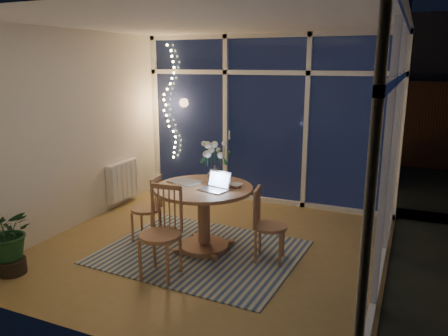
{
  "coord_description": "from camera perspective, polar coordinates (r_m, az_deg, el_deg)",
  "views": [
    {
      "loc": [
        2.12,
        -4.45,
        2.18
      ],
      "look_at": [
        0.06,
        0.25,
        0.93
      ],
      "focal_mm": 35.0,
      "sensor_mm": 36.0,
      "label": 1
    }
  ],
  "objects": [
    {
      "name": "garden_patio",
      "position": [
        9.84,
        13.59,
        0.12
      ],
      "size": [
        12.0,
        6.0,
        0.1
      ],
      "primitive_type": "cube",
      "color": "black",
      "rests_on": "ground"
    },
    {
      "name": "ceiling",
      "position": [
        4.94,
        -1.87,
        18.54
      ],
      "size": [
        4.0,
        4.0,
        0.0
      ],
      "primitive_type": "plane",
      "color": "silver",
      "rests_on": "wall_back"
    },
    {
      "name": "radiator",
      "position": [
        6.94,
        -13.06,
        -1.55
      ],
      "size": [
        0.1,
        0.7,
        0.58
      ],
      "primitive_type": "cube",
      "color": "white",
      "rests_on": "wall_left"
    },
    {
      "name": "neighbour_roof",
      "position": [
        13.08,
        16.13,
        13.23
      ],
      "size": [
        7.0,
        3.0,
        2.2
      ],
      "primitive_type": "cube",
      "color": "#2E3038",
      "rests_on": "ground"
    },
    {
      "name": "garden_shrubs",
      "position": [
        8.55,
        3.22,
        1.96
      ],
      "size": [
        0.9,
        0.9,
        0.9
      ],
      "primitive_type": "sphere",
      "color": "black",
      "rests_on": "ground"
    },
    {
      "name": "bowl",
      "position": [
        5.03,
        1.52,
        -2.29
      ],
      "size": [
        0.16,
        0.16,
        0.04
      ],
      "primitive_type": "imported",
      "rotation": [
        0.0,
        0.0,
        -0.05
      ],
      "color": "white",
      "rests_on": "dining_table"
    },
    {
      "name": "chair_right",
      "position": [
        4.9,
        6.04,
        -7.38
      ],
      "size": [
        0.45,
        0.45,
        0.85
      ],
      "primitive_type": "cube",
      "rotation": [
        0.0,
        0.0,
        1.72
      ],
      "color": "#976344",
      "rests_on": "floor"
    },
    {
      "name": "garden_fence",
      "position": [
        10.25,
        11.64,
        6.21
      ],
      "size": [
        11.0,
        0.08,
        1.8
      ],
      "primitive_type": "cube",
      "color": "#321E12",
      "rests_on": "ground"
    },
    {
      "name": "laptop",
      "position": [
        4.87,
        -1.41,
        -1.7
      ],
      "size": [
        0.36,
        0.33,
        0.22
      ],
      "primitive_type": null,
      "rotation": [
        0.0,
        0.0,
        -0.24
      ],
      "color": "#B9B8BD",
      "rests_on": "dining_table"
    },
    {
      "name": "wall_left",
      "position": [
        6.12,
        -18.97,
        4.67
      ],
      "size": [
        0.04,
        4.0,
        2.6
      ],
      "primitive_type": "cube",
      "color": "silver",
      "rests_on": "floor"
    },
    {
      "name": "phone",
      "position": [
        4.94,
        -1.59,
        -2.73
      ],
      "size": [
        0.13,
        0.08,
        0.01
      ],
      "primitive_type": "cube",
      "rotation": [
        0.0,
        0.0,
        -0.16
      ],
      "color": "black",
      "rests_on": "dining_table"
    },
    {
      "name": "wall_back",
      "position": [
        6.84,
        5.48,
        6.21
      ],
      "size": [
        4.0,
        0.04,
        2.6
      ],
      "primitive_type": "cube",
      "color": "silver",
      "rests_on": "floor"
    },
    {
      "name": "flower_vase",
      "position": [
        5.23,
        -1.13,
        -0.67
      ],
      "size": [
        0.21,
        0.21,
        0.21
      ],
      "primitive_type": "imported",
      "rotation": [
        0.0,
        0.0,
        -0.05
      ],
      "color": "silver",
      "rests_on": "dining_table"
    },
    {
      "name": "window_wall_back",
      "position": [
        6.81,
        5.38,
        6.18
      ],
      "size": [
        4.0,
        0.1,
        2.6
      ],
      "primitive_type": "cube",
      "color": "white",
      "rests_on": "floor"
    },
    {
      "name": "potted_plant",
      "position": [
        5.11,
        -26.24,
        -8.41
      ],
      "size": [
        0.68,
        0.65,
        0.76
      ],
      "primitive_type": "imported",
      "rotation": [
        0.0,
        0.0,
        -0.42
      ],
      "color": "#1B4C25",
      "rests_on": "floor"
    },
    {
      "name": "chair_left",
      "position": [
        5.54,
        -10.16,
        -5.1
      ],
      "size": [
        0.44,
        0.44,
        0.84
      ],
      "primitive_type": "cube",
      "rotation": [
        0.0,
        0.0,
        -1.42
      ],
      "color": "#976344",
      "rests_on": "floor"
    },
    {
      "name": "wall_right",
      "position": [
        4.54,
        21.73,
        1.51
      ],
      "size": [
        0.04,
        4.0,
        2.6
      ],
      "primitive_type": "cube",
      "color": "silver",
      "rests_on": "floor"
    },
    {
      "name": "rug",
      "position": [
        5.23,
        -3.09,
        -10.9
      ],
      "size": [
        2.3,
        1.88,
        0.01
      ],
      "primitive_type": "cube",
      "rotation": [
        0.0,
        0.0,
        -0.05
      ],
      "color": "beige",
      "rests_on": "floor"
    },
    {
      "name": "wall_front",
      "position": [
        3.35,
        -16.58,
        -2.11
      ],
      "size": [
        4.0,
        0.04,
        2.6
      ],
      "primitive_type": "cube",
      "color": "silver",
      "rests_on": "floor"
    },
    {
      "name": "window_wall_right",
      "position": [
        4.54,
        21.23,
        1.55
      ],
      "size": [
        0.1,
        4.0,
        2.6
      ],
      "primitive_type": "cube",
      "color": "white",
      "rests_on": "floor"
    },
    {
      "name": "newspapers",
      "position": [
        5.23,
        -5.22,
        -1.87
      ],
      "size": [
        0.44,
        0.4,
        0.01
      ],
      "primitive_type": "cube",
      "rotation": [
        0.0,
        0.0,
        -0.47
      ],
      "color": "silver",
      "rests_on": "dining_table"
    },
    {
      "name": "fairy_lights",
      "position": [
        7.39,
        -7.14,
        8.48
      ],
      "size": [
        0.24,
        0.1,
        1.85
      ],
      "primitive_type": null,
      "color": "#FFD466",
      "rests_on": "window_wall_back"
    },
    {
      "name": "floor",
      "position": [
        5.39,
        -1.65,
        -10.21
      ],
      "size": [
        4.0,
        4.0,
        0.0
      ],
      "primitive_type": "plane",
      "color": "olive",
      "rests_on": "ground"
    },
    {
      "name": "chair_front",
      "position": [
        4.54,
        -8.38,
        -8.42
      ],
      "size": [
        0.49,
        0.49,
        0.97
      ],
      "primitive_type": "cube",
      "rotation": [
        0.0,
        0.0,
        0.08
      ],
      "color": "#976344",
      "rests_on": "floor"
    },
    {
      "name": "dining_table",
      "position": [
        5.17,
        -2.64,
        -6.61
      ],
      "size": [
        1.2,
        1.2,
        0.78
      ],
      "primitive_type": "cylinder",
      "rotation": [
        0.0,
        0.0,
        -0.05
      ],
      "color": "#976344",
      "rests_on": "floor"
    }
  ]
}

